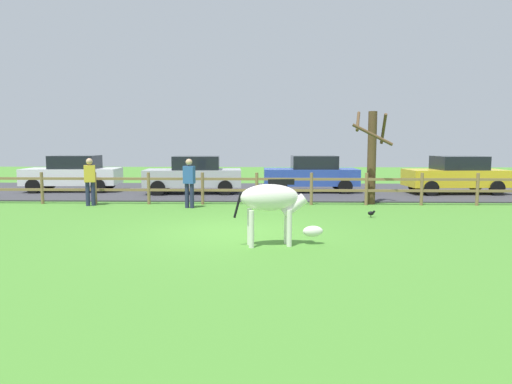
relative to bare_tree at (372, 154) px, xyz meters
name	(u,v)px	position (x,y,z in m)	size (l,w,h in m)	color
ground_plane	(232,232)	(-4.49, -5.25, -1.76)	(60.00, 60.00, 0.00)	#47842D
parking_asphalt	(249,191)	(-4.49, 4.05, -1.73)	(28.00, 7.40, 0.05)	#38383D
paddock_fence	(230,186)	(-4.98, -0.25, -1.11)	(21.12, 0.11, 1.13)	olive
bare_tree	(372,154)	(0.00, 0.00, 0.00)	(1.36, 1.48, 3.29)	#513A23
zebra	(273,202)	(-3.50, -6.74, -0.83)	(1.93, 0.68, 1.41)	white
crow_on_grass	(371,213)	(-0.60, -2.94, -1.63)	(0.21, 0.10, 0.20)	black
parked_car_blue	(311,173)	(-1.78, 3.64, -0.92)	(4.05, 1.98, 1.56)	#2D4CAD
parked_car_yellow	(456,174)	(4.21, 3.18, -0.92)	(4.11, 2.11, 1.56)	yellow
parked_car_white	(73,173)	(-12.18, 3.61, -0.92)	(4.11, 2.11, 1.56)	white
parked_car_silver	(194,174)	(-6.76, 2.97, -0.92)	(4.13, 2.15, 1.56)	#B7BABF
visitor_left_of_tree	(90,180)	(-9.76, -0.70, -0.85)	(0.41, 0.31, 1.64)	#232847
visitor_right_of_tree	(189,181)	(-6.25, -1.14, -0.85)	(0.40, 0.30, 1.64)	#232847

